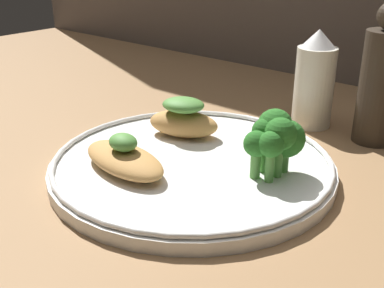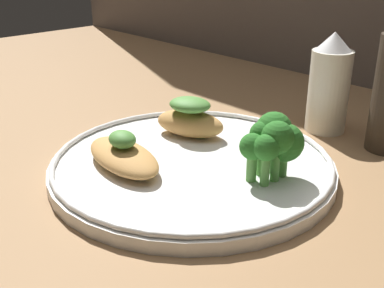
# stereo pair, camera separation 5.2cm
# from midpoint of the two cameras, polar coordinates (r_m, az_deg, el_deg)

# --- Properties ---
(ground_plane) EXTENTS (1.80, 1.80, 0.01)m
(ground_plane) POSITION_cam_midpoint_polar(r_m,az_deg,el_deg) (0.53, -2.78, -3.90)
(ground_plane) COLOR #936D47
(plate) EXTENTS (0.31, 0.31, 0.02)m
(plate) POSITION_cam_midpoint_polar(r_m,az_deg,el_deg) (0.53, -2.81, -2.46)
(plate) COLOR white
(plate) RESTS_ON ground_plane
(grilled_meat_front) EXTENTS (0.12, 0.07, 0.04)m
(grilled_meat_front) POSITION_cam_midpoint_polar(r_m,az_deg,el_deg) (0.51, -10.96, -1.70)
(grilled_meat_front) COLOR tan
(grilled_meat_front) RESTS_ON plate
(grilled_meat_middle) EXTENTS (0.10, 0.07, 0.05)m
(grilled_meat_middle) POSITION_cam_midpoint_polar(r_m,az_deg,el_deg) (0.59, -3.56, 2.88)
(grilled_meat_middle) COLOR tan
(grilled_meat_middle) RESTS_ON plate
(broccoli_bunch) EXTENTS (0.05, 0.06, 0.07)m
(broccoli_bunch) POSITION_cam_midpoint_polar(r_m,az_deg,el_deg) (0.49, 6.93, 0.80)
(broccoli_bunch) COLOR #569942
(broccoli_bunch) RESTS_ON plate
(sauce_bottle) EXTENTS (0.05, 0.05, 0.13)m
(sauce_bottle) POSITION_cam_midpoint_polar(r_m,az_deg,el_deg) (0.66, 12.15, 7.29)
(sauce_bottle) COLOR silver
(sauce_bottle) RESTS_ON ground_plane
(pepper_grinder) EXTENTS (0.05, 0.05, 0.17)m
(pepper_grinder) POSITION_cam_midpoint_polar(r_m,az_deg,el_deg) (0.62, 19.30, 6.92)
(pepper_grinder) COLOR #382D23
(pepper_grinder) RESTS_ON ground_plane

